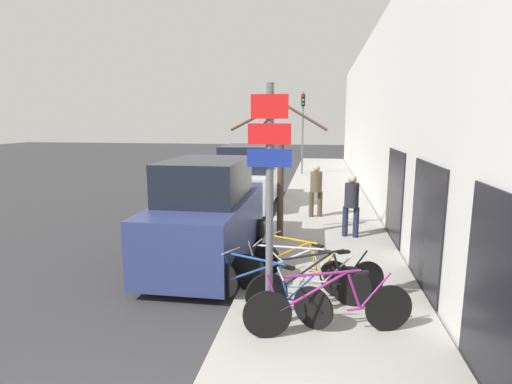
{
  "coord_description": "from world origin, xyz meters",
  "views": [
    {
      "loc": [
        2.34,
        -1.92,
        3.09
      ],
      "look_at": [
        0.96,
        6.82,
        1.51
      ],
      "focal_mm": 28.0,
      "sensor_mm": 36.0,
      "label": 1
    }
  ],
  "objects": [
    {
      "name": "bicycle_1",
      "position": [
        1.56,
        3.85,
        0.53
      ],
      "size": [
        2.08,
        1.14,
        0.87
      ],
      "rotation": [
        0.0,
        0.0,
        1.08
      ],
      "color": "black",
      "rests_on": "sidewalk_curb"
    },
    {
      "name": "pedestrian_near",
      "position": [
        3.18,
        8.27,
        1.08
      ],
      "size": [
        0.41,
        0.36,
        1.6
      ],
      "rotation": [
        0.0,
        0.0,
        2.86
      ],
      "color": "#1E2338",
      "rests_on": "sidewalk_curb"
    },
    {
      "name": "pedestrian_far",
      "position": [
        2.27,
        10.34,
        1.09
      ],
      "size": [
        0.41,
        0.36,
        1.62
      ],
      "rotation": [
        0.0,
        0.0,
        3.44
      ],
      "color": "#4C3D2D",
      "rests_on": "sidewalk_curb"
    },
    {
      "name": "building_facade",
      "position": [
        4.35,
        13.92,
        3.23
      ],
      "size": [
        0.23,
        32.0,
        6.5
      ],
      "color": "silver",
      "rests_on": "ground"
    },
    {
      "name": "bicycle_0",
      "position": [
        2.54,
        3.32,
        0.55
      ],
      "size": [
        2.33,
        0.73,
        0.94
      ],
      "rotation": [
        0.0,
        0.0,
        1.84
      ],
      "color": "black",
      "rests_on": "sidewalk_curb"
    },
    {
      "name": "bicycle_3",
      "position": [
        2.04,
        4.43,
        0.54
      ],
      "size": [
        2.38,
        0.59,
        0.91
      ],
      "rotation": [
        0.0,
        0.0,
        1.38
      ],
      "color": "black",
      "rests_on": "sidewalk_curb"
    },
    {
      "name": "ground_plane",
      "position": [
        0.0,
        11.2,
        0.0
      ],
      "size": [
        80.0,
        80.0,
        0.0
      ],
      "primitive_type": "plane",
      "color": "#333335"
    },
    {
      "name": "traffic_light",
      "position": [
        1.39,
        20.52,
        3.03
      ],
      "size": [
        0.2,
        0.3,
        4.5
      ],
      "color": "#595B60",
      "rests_on": "sidewalk_curb"
    },
    {
      "name": "sidewalk_curb",
      "position": [
        2.6,
        14.0,
        0.07
      ],
      "size": [
        3.2,
        32.0,
        0.15
      ],
      "color": "#9E9B93",
      "rests_on": "ground"
    },
    {
      "name": "bicycle_4",
      "position": [
        2.04,
        4.97,
        0.52
      ],
      "size": [
        1.83,
        1.16,
        0.87
      ],
      "rotation": [
        0.0,
        0.0,
        1.01
      ],
      "color": "black",
      "rests_on": "sidewalk_curb"
    },
    {
      "name": "parked_car_0",
      "position": [
        -0.04,
        6.39,
        1.03
      ],
      "size": [
        2.0,
        4.65,
        2.28
      ],
      "rotation": [
        0.0,
        0.0,
        0.01
      ],
      "color": "navy",
      "rests_on": "ground"
    },
    {
      "name": "street_tree",
      "position": [
        1.37,
        7.97,
        1.85
      ],
      "size": [
        2.32,
        0.86,
        3.41
      ],
      "color": "#4C3828",
      "rests_on": "sidewalk_curb"
    },
    {
      "name": "parked_car_1",
      "position": [
        -0.17,
        12.19,
        1.01
      ],
      "size": [
        2.08,
        4.58,
        2.24
      ],
      "rotation": [
        0.0,
        0.0,
        -0.01
      ],
      "color": "silver",
      "rests_on": "ground"
    },
    {
      "name": "signpost",
      "position": [
        1.69,
        3.39,
        2.08
      ],
      "size": [
        0.6,
        0.12,
        3.43
      ],
      "color": "#595B60",
      "rests_on": "sidewalk_curb"
    },
    {
      "name": "bicycle_2",
      "position": [
        2.38,
        4.11,
        0.55
      ],
      "size": [
        2.17,
        1.09,
        0.93
      ],
      "rotation": [
        0.0,
        0.0,
        2.03
      ],
      "color": "black",
      "rests_on": "sidewalk_curb"
    }
  ]
}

